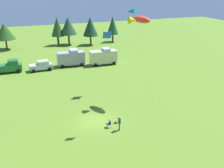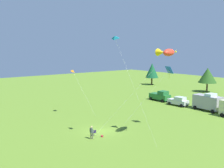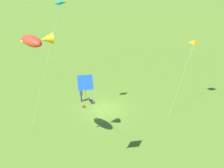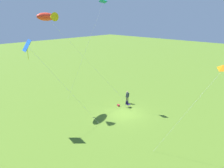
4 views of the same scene
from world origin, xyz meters
name	(u,v)px [view 4 (image 4 of 4)]	position (x,y,z in m)	size (l,w,h in m)	color
ground_plane	(125,114)	(0.00, 0.00, 0.00)	(160.00, 160.00, 0.00)	#557925
person_kite_flyer	(127,96)	(1.98, -2.78, 1.02)	(0.45, 0.56, 1.74)	#494B3A
folding_chair	(128,104)	(1.09, -1.77, 0.49)	(0.50, 0.50, 0.82)	#262047
backpack_on_grass	(118,105)	(2.16, -1.21, 0.11)	(0.32, 0.22, 0.22)	#A7222D
kite_large_fish	(48,17)	(7.81, 4.74, 11.21)	(7.15, 9.10, 11.71)	red
kite_diamond_blue	(28,47)	(4.76, 8.89, 8.46)	(5.21, 5.56, 9.17)	blue
kite_delta_teal	(104,1)	(4.30, -0.78, 12.98)	(5.34, 3.09, 13.34)	teal
kite_delta_orange	(223,68)	(-10.67, 1.96, 7.81)	(4.57, 2.68, 8.10)	orange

